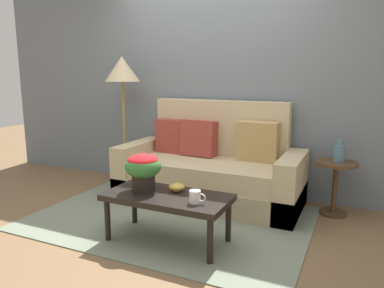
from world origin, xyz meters
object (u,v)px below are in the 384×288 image
at_px(floor_lamp, 122,78).
at_px(snack_bowl, 177,187).
at_px(coffee_table, 167,200).
at_px(couch, 211,171).
at_px(side_table, 335,178).
at_px(coffee_mug, 195,197).
at_px(potted_plant, 143,168).
at_px(table_vase, 339,153).

relative_size(floor_lamp, snack_bowl, 11.43).
height_order(coffee_table, floor_lamp, floor_lamp).
xyz_separation_m(couch, snack_bowl, (0.10, -1.02, 0.12)).
height_order(side_table, floor_lamp, floor_lamp).
height_order(side_table, snack_bowl, side_table).
relative_size(couch, coffee_mug, 14.85).
bearing_deg(couch, coffee_mug, -73.22).
relative_size(side_table, coffee_mug, 4.05).
height_order(couch, side_table, couch).
bearing_deg(coffee_mug, floor_lamp, 140.25).
distance_m(side_table, coffee_mug, 1.63).
distance_m(couch, coffee_mug, 1.28).
relative_size(potted_plant, table_vase, 1.42).
xyz_separation_m(couch, coffee_table, (0.07, -1.13, 0.03)).
bearing_deg(floor_lamp, snack_bowl, -40.29).
relative_size(coffee_table, floor_lamp, 0.65).
height_order(side_table, potted_plant, potted_plant).
relative_size(side_table, table_vase, 2.47).
relative_size(potted_plant, snack_bowl, 2.23).
bearing_deg(coffee_table, potted_plant, 175.68).
distance_m(floor_lamp, table_vase, 2.63).
distance_m(potted_plant, table_vase, 1.94).
xyz_separation_m(coffee_table, coffee_mug, (0.30, -0.09, 0.10)).
distance_m(coffee_table, table_vase, 1.79).
relative_size(floor_lamp, potted_plant, 5.12).
distance_m(couch, floor_lamp, 1.59).
xyz_separation_m(couch, coffee_mug, (0.37, -1.22, 0.13)).
relative_size(couch, side_table, 3.66).
xyz_separation_m(couch, table_vase, (1.31, 0.14, 0.30)).
xyz_separation_m(couch, side_table, (1.29, 0.12, 0.04)).
relative_size(couch, snack_bowl, 14.20).
height_order(couch, floor_lamp, floor_lamp).
bearing_deg(snack_bowl, couch, 95.77).
relative_size(coffee_table, potted_plant, 3.32).
bearing_deg(side_table, potted_plant, -139.86).
xyz_separation_m(side_table, coffee_mug, (-0.93, -1.34, 0.09)).
distance_m(coffee_mug, table_vase, 1.66).
bearing_deg(table_vase, floor_lamp, -179.04).
bearing_deg(coffee_mug, side_table, 55.39).
xyz_separation_m(couch, floor_lamp, (-1.21, 0.10, 1.02)).
bearing_deg(floor_lamp, coffee_mug, -39.75).
height_order(couch, coffee_table, couch).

